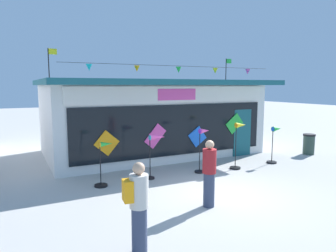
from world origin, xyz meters
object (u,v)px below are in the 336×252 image
(wind_spinner_center_left, at_px, (203,144))
(person_near_camera, at_px, (138,206))
(person_mid_plaza, at_px, (209,173))
(trash_bin, at_px, (309,144))
(wind_spinner_far_left, at_px, (103,164))
(wind_spinner_center_right, at_px, (239,140))
(wind_spinner_left, at_px, (156,143))
(kite_shop_building, at_px, (150,116))
(wind_spinner_right, at_px, (275,140))

(wind_spinner_center_left, distance_m, person_near_camera, 5.59)
(person_mid_plaza, relative_size, trash_bin, 1.86)
(wind_spinner_far_left, distance_m, wind_spinner_center_right, 4.94)
(wind_spinner_center_right, bearing_deg, person_near_camera, -144.88)
(wind_spinner_center_left, bearing_deg, wind_spinner_far_left, 179.07)
(person_near_camera, bearing_deg, wind_spinner_center_left, -37.81)
(wind_spinner_left, height_order, person_near_camera, person_near_camera)
(kite_shop_building, relative_size, wind_spinner_center_right, 5.51)
(wind_spinner_center_left, bearing_deg, person_mid_plaza, -120.23)
(kite_shop_building, bearing_deg, person_near_camera, -115.18)
(wind_spinner_left, bearing_deg, wind_spinner_right, -2.63)
(wind_spinner_center_right, relative_size, person_mid_plaza, 1.01)
(wind_spinner_center_left, xyz_separation_m, person_mid_plaza, (-1.57, -2.69, -0.14))
(wind_spinner_right, height_order, trash_bin, wind_spinner_right)
(wind_spinner_far_left, distance_m, person_near_camera, 4.04)
(wind_spinner_right, bearing_deg, trash_bin, 9.84)
(person_mid_plaza, bearing_deg, wind_spinner_right, -0.16)
(wind_spinner_far_left, height_order, wind_spinner_right, wind_spinner_right)
(wind_spinner_center_right, bearing_deg, person_mid_plaza, -139.96)
(wind_spinner_far_left, relative_size, person_mid_plaza, 0.81)
(wind_spinner_left, xyz_separation_m, person_mid_plaza, (0.18, -2.78, -0.30))
(wind_spinner_center_right, height_order, wind_spinner_right, wind_spinner_center_right)
(wind_spinner_left, xyz_separation_m, trash_bin, (7.51, 0.20, -0.70))
(wind_spinner_far_left, relative_size, wind_spinner_center_left, 0.88)
(wind_spinner_left, xyz_separation_m, wind_spinner_center_right, (3.19, -0.25, -0.11))
(wind_spinner_far_left, xyz_separation_m, person_near_camera, (-0.46, -4.01, 0.20))
(wind_spinner_center_left, relative_size, wind_spinner_center_right, 0.92)
(person_near_camera, height_order, trash_bin, person_near_camera)
(kite_shop_building, bearing_deg, wind_spinner_right, -49.06)
(wind_spinner_left, bearing_deg, trash_bin, 1.55)
(wind_spinner_center_left, bearing_deg, trash_bin, 2.89)
(wind_spinner_center_right, height_order, person_near_camera, wind_spinner_center_right)
(wind_spinner_center_left, xyz_separation_m, trash_bin, (5.76, 0.29, -0.54))
(wind_spinner_left, bearing_deg, wind_spinner_far_left, -178.95)
(trash_bin, bearing_deg, kite_shop_building, 148.93)
(wind_spinner_center_left, bearing_deg, wind_spinner_left, 177.10)
(wind_spinner_far_left, xyz_separation_m, person_mid_plaza, (1.92, -2.75, 0.17))
(wind_spinner_center_right, distance_m, person_near_camera, 6.59)
(wind_spinner_far_left, distance_m, trash_bin, 9.26)
(kite_shop_building, bearing_deg, wind_spinner_center_left, -86.35)
(wind_spinner_center_left, xyz_separation_m, wind_spinner_right, (3.27, -0.14, -0.09))
(kite_shop_building, height_order, person_near_camera, kite_shop_building)
(wind_spinner_center_right, xyz_separation_m, person_near_camera, (-5.39, -3.79, -0.15))
(person_mid_plaza, bearing_deg, person_near_camera, 179.93)
(wind_spinner_center_right, xyz_separation_m, wind_spinner_right, (1.83, 0.02, -0.14))
(wind_spinner_far_left, height_order, person_mid_plaza, person_mid_plaza)
(wind_spinner_left, relative_size, wind_spinner_center_right, 0.87)
(wind_spinner_far_left, xyz_separation_m, wind_spinner_center_left, (3.49, -0.06, 0.31))
(wind_spinner_right, relative_size, trash_bin, 1.60)
(wind_spinner_right, xyz_separation_m, person_near_camera, (-7.22, -3.81, -0.02))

